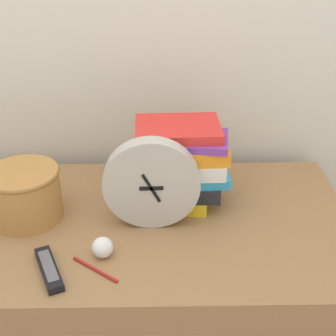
# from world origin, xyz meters

# --- Properties ---
(wall_back) EXTENTS (6.00, 0.04, 2.40)m
(wall_back) POSITION_xyz_m (0.00, 0.72, 1.20)
(wall_back) COLOR silver
(wall_back) RESTS_ON ground_plane
(desk) EXTENTS (1.31, 0.65, 0.75)m
(desk) POSITION_xyz_m (0.00, 0.32, 0.38)
(desk) COLOR olive
(desk) RESTS_ON ground_plane
(desk_clock) EXTENTS (0.26, 0.05, 0.26)m
(desk_clock) POSITION_xyz_m (0.10, 0.30, 0.88)
(desk_clock) COLOR #B7B2A8
(desk_clock) RESTS_ON desk
(book_stack) EXTENTS (0.27, 0.19, 0.24)m
(book_stack) POSITION_xyz_m (0.19, 0.42, 0.88)
(book_stack) COLOR yellow
(book_stack) RESTS_ON desk
(basket) EXTENTS (0.20, 0.20, 0.15)m
(basket) POSITION_xyz_m (-0.25, 0.34, 0.83)
(basket) COLOR #B27A3D
(basket) RESTS_ON desk
(tv_remote) EXTENTS (0.10, 0.16, 0.02)m
(tv_remote) POSITION_xyz_m (-0.15, 0.11, 0.76)
(tv_remote) COLOR black
(tv_remote) RESTS_ON desk
(crumpled_paper_ball) EXTENTS (0.05, 0.05, 0.05)m
(crumpled_paper_ball) POSITION_xyz_m (-0.02, 0.17, 0.78)
(crumpled_paper_ball) COLOR white
(crumpled_paper_ball) RESTS_ON desk
(pen) EXTENTS (0.12, 0.09, 0.01)m
(pen) POSITION_xyz_m (-0.04, 0.12, 0.76)
(pen) COLOR #B21E1E
(pen) RESTS_ON desk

